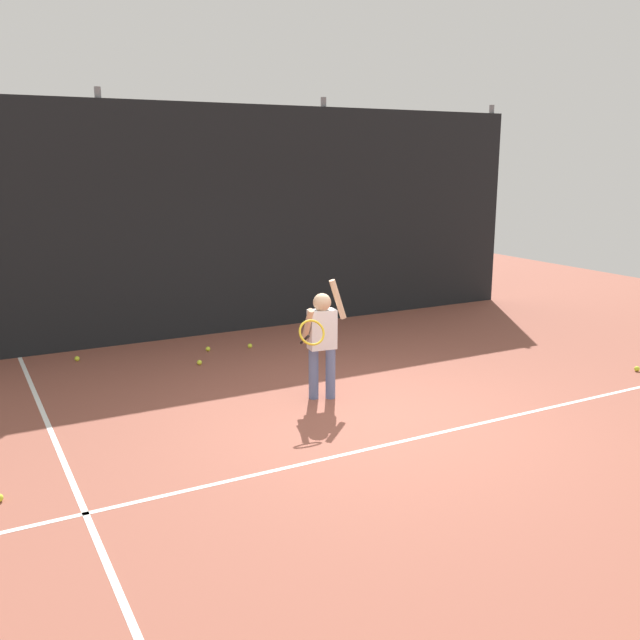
% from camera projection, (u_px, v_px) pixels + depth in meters
% --- Properties ---
extents(ground_plane, '(20.00, 20.00, 0.00)m').
position_uv_depth(ground_plane, '(372.00, 416.00, 7.30)').
color(ground_plane, brown).
extents(court_line_baseline, '(9.00, 0.05, 0.00)m').
position_uv_depth(court_line_baseline, '(411.00, 439.00, 6.70)').
color(court_line_baseline, white).
rests_on(court_line_baseline, ground).
extents(court_line_sideline, '(0.05, 9.00, 0.00)m').
position_uv_depth(court_line_sideline, '(53.00, 437.00, 6.76)').
color(court_line_sideline, white).
rests_on(court_line_sideline, ground).
extents(back_fence_windscreen, '(10.69, 0.08, 3.43)m').
position_uv_depth(back_fence_windscreen, '(225.00, 221.00, 10.51)').
color(back_fence_windscreen, black).
rests_on(back_fence_windscreen, ground).
extents(fence_post_1, '(0.09, 0.09, 3.58)m').
position_uv_depth(fence_post_1, '(107.00, 221.00, 9.74)').
color(fence_post_1, slate).
rests_on(fence_post_1, ground).
extents(fence_post_2, '(0.09, 0.09, 3.58)m').
position_uv_depth(fence_post_2, '(323.00, 212.00, 11.34)').
color(fence_post_2, slate).
rests_on(fence_post_2, ground).
extents(fence_post_3, '(0.09, 0.09, 3.58)m').
position_uv_depth(fence_post_3, '(487.00, 205.00, 12.94)').
color(fence_post_3, slate).
rests_on(fence_post_3, ground).
extents(tennis_player, '(0.77, 0.57, 1.35)m').
position_uv_depth(tennis_player, '(322.00, 336.00, 7.68)').
color(tennis_player, slate).
rests_on(tennis_player, ground).
extents(tennis_ball_1, '(0.07, 0.07, 0.07)m').
position_uv_depth(tennis_ball_1, '(208.00, 349.00, 9.76)').
color(tennis_ball_1, '#CCE033').
rests_on(tennis_ball_1, ground).
extents(tennis_ball_2, '(0.07, 0.07, 0.07)m').
position_uv_depth(tennis_ball_2, '(637.00, 369.00, 8.84)').
color(tennis_ball_2, '#CCE033').
rests_on(tennis_ball_2, ground).
extents(tennis_ball_3, '(0.07, 0.07, 0.07)m').
position_uv_depth(tennis_ball_3, '(250.00, 346.00, 9.93)').
color(tennis_ball_3, '#CCE033').
rests_on(tennis_ball_3, ground).
extents(tennis_ball_4, '(0.07, 0.07, 0.07)m').
position_uv_depth(tennis_ball_4, '(77.00, 359.00, 9.29)').
color(tennis_ball_4, '#CCE033').
rests_on(tennis_ball_4, ground).
extents(tennis_ball_5, '(0.07, 0.07, 0.07)m').
position_uv_depth(tennis_ball_5, '(199.00, 363.00, 9.11)').
color(tennis_ball_5, '#CCE033').
rests_on(tennis_ball_5, ground).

